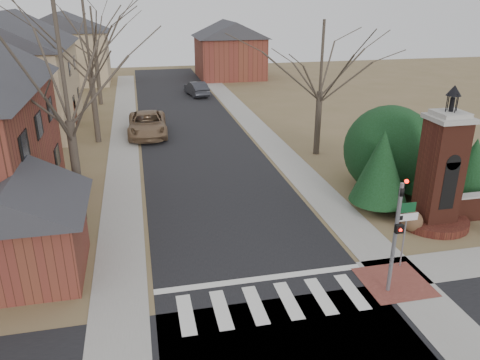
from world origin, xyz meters
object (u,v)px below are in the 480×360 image
object	(u,v)px
brick_gate_monument	(439,181)
pickup_truck	(147,124)
sign_post	(406,222)
distant_car	(196,88)
traffic_signal_pole	(397,227)

from	to	relation	value
brick_gate_monument	pickup_truck	bearing A→B (deg)	124.54
sign_post	distant_car	size ratio (longest dim) A/B	0.60
traffic_signal_pole	pickup_truck	world-z (taller)	traffic_signal_pole
sign_post	brick_gate_monument	distance (m)	4.55
traffic_signal_pole	pickup_truck	distance (m)	23.79
traffic_signal_pole	sign_post	xyz separation A→B (m)	(1.29, 1.41, -0.64)
sign_post	pickup_truck	distance (m)	22.89
distant_car	traffic_signal_pole	bearing A→B (deg)	83.87
traffic_signal_pole	distant_car	xyz separation A→B (m)	(-2.08, 36.58, -1.83)
traffic_signal_pole	brick_gate_monument	bearing A→B (deg)	43.24
brick_gate_monument	distant_car	size ratio (longest dim) A/B	1.42
sign_post	brick_gate_monument	size ratio (longest dim) A/B	0.42
traffic_signal_pole	brick_gate_monument	size ratio (longest dim) A/B	0.69
brick_gate_monument	pickup_truck	world-z (taller)	brick_gate_monument
brick_gate_monument	distant_car	distance (m)	32.89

